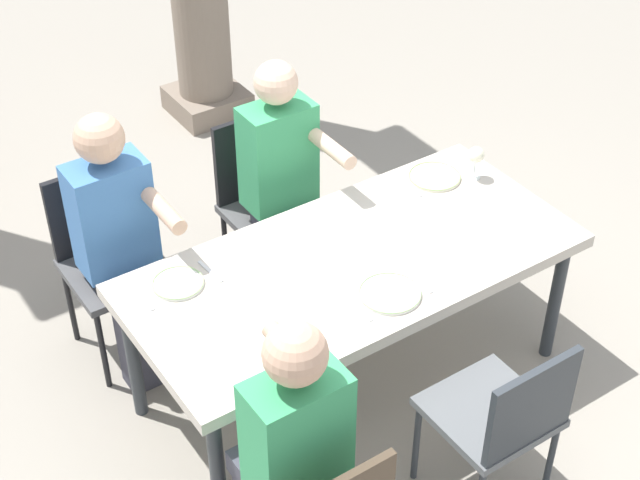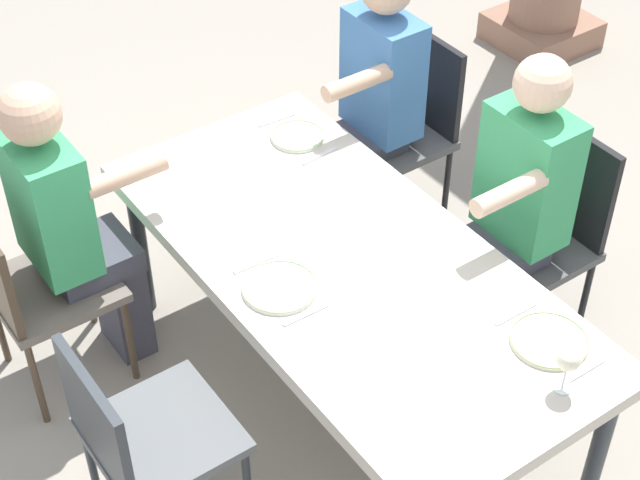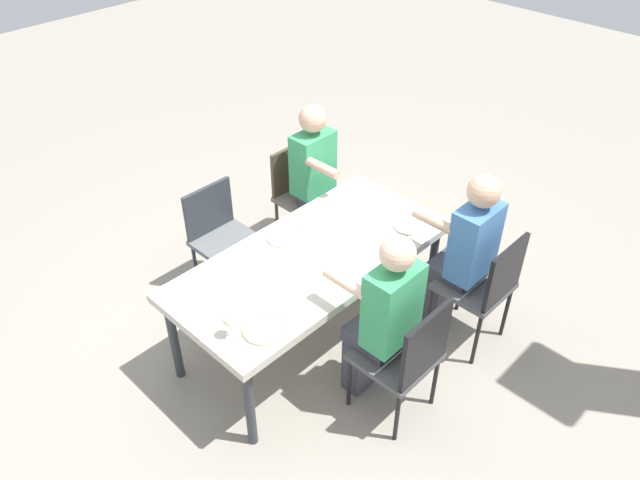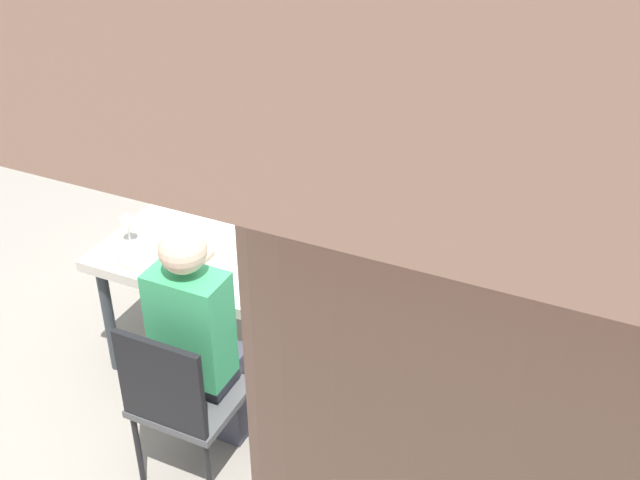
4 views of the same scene
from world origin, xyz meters
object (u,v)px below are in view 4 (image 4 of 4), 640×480
at_px(diner_man_white, 377,392).
at_px(plate_1, 312,235).
at_px(chair_west_south, 475,249).
at_px(chair_mid_north, 180,397).
at_px(plate_0, 397,326).
at_px(chair_west_north, 358,455).
at_px(diner_woman_green, 469,236).
at_px(chair_mid_south, 339,216).
at_px(wine_glass_2, 127,222).
at_px(dining_table, 287,271).
at_px(plate_2, 143,257).
at_px(diner_guest_third, 200,338).

xyz_separation_m(diner_man_white, plate_1, (0.75, -0.95, 0.03)).
relative_size(chair_west_south, diner_man_white, 0.65).
xyz_separation_m(chair_mid_north, plate_0, (-0.78, -0.61, 0.22)).
height_order(chair_west_north, diner_woman_green, diner_woman_green).
bearing_deg(diner_woman_green, chair_west_south, -90.86).
relative_size(chair_mid_north, diner_man_white, 0.69).
xyz_separation_m(chair_mid_north, chair_mid_south, (-0.00, -1.75, -0.01)).
xyz_separation_m(plate_1, wine_glass_2, (0.84, 0.45, 0.11)).
bearing_deg(diner_woman_green, plate_1, 28.59).
bearing_deg(diner_woman_green, plate_0, 86.07).
xyz_separation_m(chair_west_north, chair_west_south, (0.00, -1.74, -0.04)).
bearing_deg(plate_0, wine_glass_2, -3.01).
xyz_separation_m(diner_woman_green, plate_0, (0.06, 0.94, 0.04)).
relative_size(dining_table, plate_2, 7.87).
distance_m(chair_west_north, plate_1, 1.38).
distance_m(plate_0, wine_glass_2, 1.53).
bearing_deg(chair_west_south, wine_glass_2, 33.60).
bearing_deg(dining_table, chair_mid_south, -84.06).
height_order(plate_0, wine_glass_2, wine_glass_2).
height_order(chair_west_south, chair_mid_north, chair_mid_north).
height_order(dining_table, chair_west_north, chair_west_north).
distance_m(chair_mid_north, plate_0, 1.02).
distance_m(diner_man_white, plate_0, 0.42).
bearing_deg(diner_guest_third, chair_west_south, -118.82).
xyz_separation_m(chair_west_north, plate_2, (1.43, -0.59, 0.20)).
xyz_separation_m(diner_man_white, plate_2, (1.43, -0.39, 0.03)).
distance_m(chair_west_south, plate_0, 1.16).
distance_m(chair_west_north, chair_west_south, 1.74).
height_order(plate_1, wine_glass_2, wine_glass_2).
relative_size(chair_west_north, chair_west_south, 1.07).
distance_m(chair_west_south, diner_guest_third, 1.78).
height_order(chair_mid_south, wine_glass_2, wine_glass_2).
bearing_deg(chair_west_south, plate_2, 38.89).
height_order(chair_mid_south, plate_0, chair_mid_south).
xyz_separation_m(plate_2, wine_glass_2, (0.16, -0.10, 0.11)).
bearing_deg(diner_guest_third, diner_man_white, -179.97).
relative_size(diner_woman_green, plate_1, 5.07).
bearing_deg(chair_west_north, diner_woman_green, -89.89).
distance_m(chair_mid_north, diner_man_white, 0.89).
bearing_deg(wine_glass_2, plate_2, 147.35).
bearing_deg(chair_mid_south, plate_2, 63.15).
bearing_deg(plate_2, chair_mid_north, 134.71).
bearing_deg(plate_0, diner_woman_green, -93.93).
height_order(dining_table, chair_mid_south, chair_mid_south).
height_order(plate_0, plate_1, same).
distance_m(plate_1, plate_2, 0.88).
xyz_separation_m(dining_table, wine_glass_2, (0.83, 0.19, 0.18)).
bearing_deg(plate_1, dining_table, 87.76).
distance_m(chair_mid_north, plate_1, 1.17).
height_order(chair_mid_north, plate_0, chair_mid_north).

